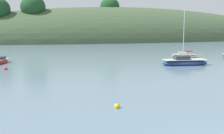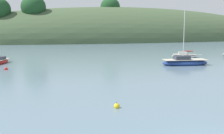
{
  "view_description": "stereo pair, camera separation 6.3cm",
  "coord_description": "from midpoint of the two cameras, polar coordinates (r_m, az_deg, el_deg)",
  "views": [
    {
      "loc": [
        -8.63,
        -10.5,
        5.96
      ],
      "look_at": [
        0.0,
        20.0,
        1.2
      ],
      "focal_mm": 44.46,
      "sensor_mm": 36.0,
      "label": 1
    },
    {
      "loc": [
        -8.57,
        -10.51,
        5.96
      ],
      "look_at": [
        0.0,
        20.0,
        1.2
      ],
      "focal_mm": 44.46,
      "sensor_mm": 36.0,
      "label": 2
    }
  ],
  "objects": [
    {
      "name": "sailboat_black_sloop",
      "position": [
        47.36,
        -22.14,
        1.09
      ],
      "size": [
        3.17,
        5.18,
        7.34
      ],
      "color": "red",
      "rests_on": "ground"
    },
    {
      "name": "sailboat_orange_cutter",
      "position": [
        54.13,
        14.57,
        2.29
      ],
      "size": [
        4.93,
        3.35,
        6.84
      ],
      "color": "white",
      "rests_on": "ground"
    },
    {
      "name": "mooring_buoy_outer",
      "position": [
        20.44,
        0.97,
        -8.06
      ],
      "size": [
        0.44,
        0.44,
        0.54
      ],
      "color": "yellow",
      "rests_on": "ground"
    },
    {
      "name": "far_shoreline_hill",
      "position": [
        110.64,
        1.76,
        5.51
      ],
      "size": [
        150.0,
        36.0,
        29.62
      ],
      "color": "#425638",
      "rests_on": "ground"
    },
    {
      "name": "sailboat_yellow_far",
      "position": [
        43.51,
        14.66,
        0.95
      ],
      "size": [
        7.36,
        3.32,
        8.57
      ],
      "color": "navy",
      "rests_on": "ground"
    },
    {
      "name": "mooring_buoy_channel",
      "position": [
        40.26,
        -21.02,
        -0.37
      ],
      "size": [
        0.44,
        0.44,
        0.54
      ],
      "color": "red",
      "rests_on": "ground"
    }
  ]
}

